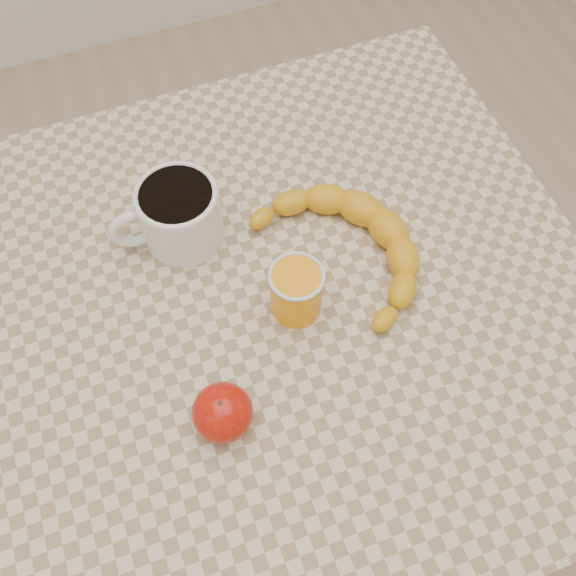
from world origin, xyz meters
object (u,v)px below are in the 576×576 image
object	(u,v)px
banana	(348,247)
table	(288,325)
coffee_mug	(177,213)
apple	(223,412)
orange_juice_glass	(296,291)

from	to	relation	value
banana	table	bearing A→B (deg)	-178.03
table	coffee_mug	xyz separation A→B (m)	(-0.10, 0.14, 0.13)
table	coffee_mug	size ratio (longest dim) A/B	5.39
apple	table	bearing A→B (deg)	45.57
orange_juice_glass	apple	distance (m)	0.17
orange_juice_glass	apple	bearing A→B (deg)	-139.66
table	coffee_mug	distance (m)	0.22
coffee_mug	orange_juice_glass	xyz separation A→B (m)	(0.10, -0.16, -0.01)
orange_juice_glass	banana	xyz separation A→B (m)	(0.09, 0.05, -0.02)
coffee_mug	orange_juice_glass	size ratio (longest dim) A/B	1.88
banana	coffee_mug	bearing A→B (deg)	135.62
coffee_mug	orange_juice_glass	bearing A→B (deg)	-56.34
coffee_mug	apple	bearing A→B (deg)	-95.64
coffee_mug	apple	size ratio (longest dim) A/B	1.66
apple	orange_juice_glass	bearing A→B (deg)	40.34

